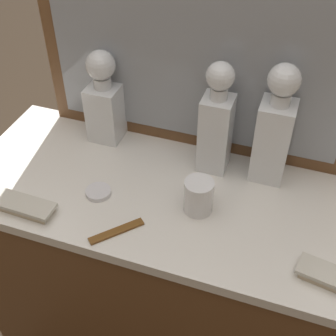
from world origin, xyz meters
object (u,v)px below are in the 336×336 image
silver_brush_far_left (22,205)px  porcelain_dish (98,192)px  tortoiseshell_comb (117,231)px  crystal_decanter_front (274,135)px  crystal_decanter_rear (216,128)px  crystal_decanter_left (105,105)px  crystal_tumbler_center (198,197)px

silver_brush_far_left → porcelain_dish: 0.19m
silver_brush_far_left → tortoiseshell_comb: size_ratio=1.54×
porcelain_dish → crystal_decanter_front: bearing=28.8°
crystal_decanter_rear → tortoiseshell_comb: (-0.15, -0.30, -0.12)m
crystal_decanter_rear → tortoiseshell_comb: crystal_decanter_rear is taller
crystal_decanter_left → tortoiseshell_comb: crystal_decanter_left is taller
porcelain_dish → tortoiseshell_comb: size_ratio=0.58×
silver_brush_far_left → tortoiseshell_comb: bearing=1.7°
crystal_decanter_left → tortoiseshell_comb: 0.38m
silver_brush_far_left → tortoiseshell_comb: silver_brush_far_left is taller
crystal_decanter_front → silver_brush_far_left: (-0.54, -0.32, -0.12)m
crystal_tumbler_center → silver_brush_far_left: (-0.40, -0.14, -0.03)m
crystal_decanter_left → silver_brush_far_left: crystal_decanter_left is taller
porcelain_dish → tortoiseshell_comb: porcelain_dish is taller
crystal_decanter_left → crystal_decanter_rear: size_ratio=0.88×
crystal_decanter_front → crystal_decanter_rear: 0.14m
crystal_decanter_front → porcelain_dish: 0.46m
crystal_decanter_rear → crystal_tumbler_center: bearing=-87.7°
crystal_decanter_rear → porcelain_dish: bearing=-140.7°
crystal_decanter_rear → tortoiseshell_comb: bearing=-116.5°
crystal_decanter_left → crystal_tumbler_center: (0.33, -0.19, -0.07)m
crystal_tumbler_center → silver_brush_far_left: 0.43m
crystal_tumbler_center → tortoiseshell_comb: size_ratio=0.79×
crystal_tumbler_center → silver_brush_far_left: bearing=-160.9°
crystal_decanter_left → crystal_tumbler_center: size_ratio=3.06×
crystal_decanter_rear → tortoiseshell_comb: 0.36m
crystal_decanter_front → crystal_decanter_left: bearing=178.2°
crystal_tumbler_center → porcelain_dish: 0.25m
crystal_tumbler_center → porcelain_dish: size_ratio=1.37×
crystal_decanter_front → porcelain_dish: crystal_decanter_front is taller
crystal_decanter_left → tortoiseshell_comb: (0.17, -0.33, -0.10)m
silver_brush_far_left → crystal_decanter_front: bearing=30.7°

